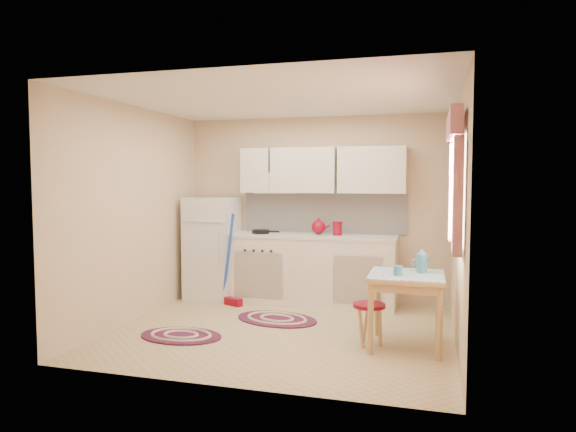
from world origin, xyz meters
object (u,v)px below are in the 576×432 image
Objects in this scene: fridge at (212,248)px; base_cabinets at (310,270)px; stool at (369,324)px; table at (406,311)px.

base_cabinets is (1.39, 0.05, -0.26)m from fridge.
stool is at bearing -58.33° from base_cabinets.
stool is at bearing -173.25° from table.
table is at bearing 6.75° from stool.
fridge is 0.62× the size of base_cabinets.
table is (1.32, -1.52, -0.08)m from base_cabinets.
table is at bearing -49.06° from base_cabinets.
base_cabinets is 2.01m from table.
stool is (2.35, -1.51, -0.49)m from fridge.
base_cabinets is at bearing 2.06° from fridge.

